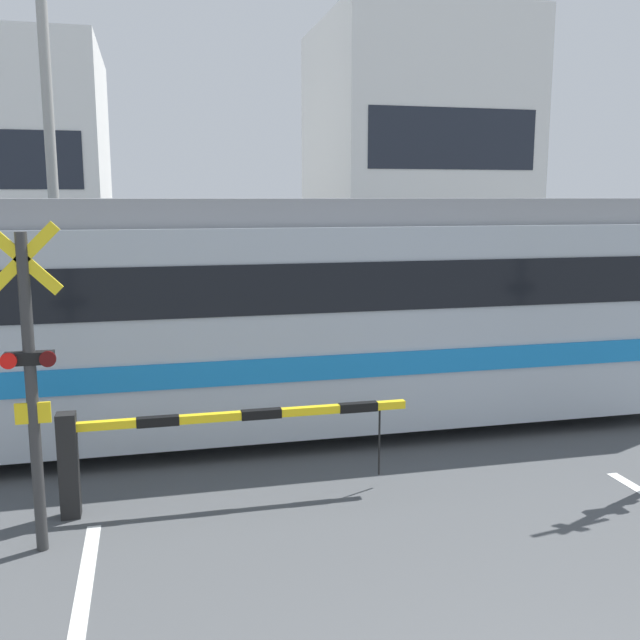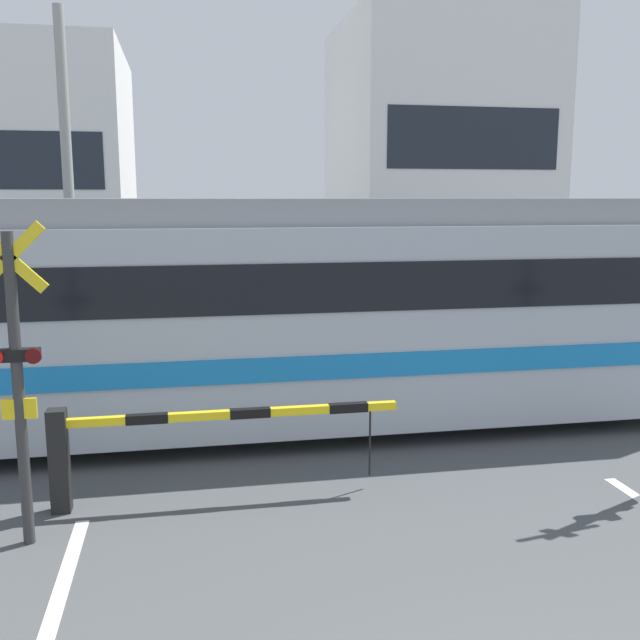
% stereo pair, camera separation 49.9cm
% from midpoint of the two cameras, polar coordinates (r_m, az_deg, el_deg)
% --- Properties ---
extents(rail_track_near, '(50.00, 0.10, 0.08)m').
position_cam_midpoint_polar(rail_track_near, '(10.32, -0.73, -9.05)').
color(rail_track_near, '#5B564C').
rests_on(rail_track_near, ground_plane).
extents(rail_track_far, '(50.00, 0.10, 0.08)m').
position_cam_midpoint_polar(rail_track_far, '(11.66, -2.30, -6.83)').
color(rail_track_far, '#5B564C').
rests_on(rail_track_far, ground_plane).
extents(commuter_train, '(18.69, 3.00, 3.36)m').
position_cam_midpoint_polar(commuter_train, '(10.50, -22.69, 0.39)').
color(commuter_train, '#ADB7C1').
rests_on(commuter_train, ground_plane).
extents(crossing_barrier_near, '(3.85, 0.20, 1.15)m').
position_cam_midpoint_polar(crossing_barrier_near, '(8.07, -14.31, -9.29)').
color(crossing_barrier_near, black).
rests_on(crossing_barrier_near, ground_plane).
extents(crossing_barrier_far, '(3.85, 0.20, 1.15)m').
position_cam_midpoint_polar(crossing_barrier_far, '(14.28, 5.11, -0.72)').
color(crossing_barrier_far, black).
rests_on(crossing_barrier_far, ground_plane).
extents(crossing_signal_left, '(0.68, 0.15, 3.16)m').
position_cam_midpoint_polar(crossing_signal_left, '(7.26, -23.99, -4.05)').
color(crossing_signal_left, '#333333').
rests_on(crossing_signal_left, ground_plane).
extents(pedestrian, '(0.38, 0.23, 1.75)m').
position_cam_midpoint_polar(pedestrian, '(15.24, -5.19, 0.85)').
color(pedestrian, '#23232D').
rests_on(pedestrian, ground_plane).
extents(building_left_of_street, '(5.29, 7.15, 7.97)m').
position_cam_midpoint_polar(building_left_of_street, '(25.21, -23.39, 10.40)').
color(building_left_of_street, white).
rests_on(building_left_of_street, ground_plane).
extents(building_right_of_street, '(6.64, 7.15, 9.41)m').
position_cam_midpoint_polar(building_right_of_street, '(26.52, 6.85, 12.61)').
color(building_right_of_street, white).
rests_on(building_right_of_street, ground_plane).
extents(utility_pole_streetside, '(0.22, 0.22, 7.19)m').
position_cam_midpoint_polar(utility_pole_streetside, '(15.94, -21.45, 9.93)').
color(utility_pole_streetside, gray).
rests_on(utility_pole_streetside, ground_plane).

